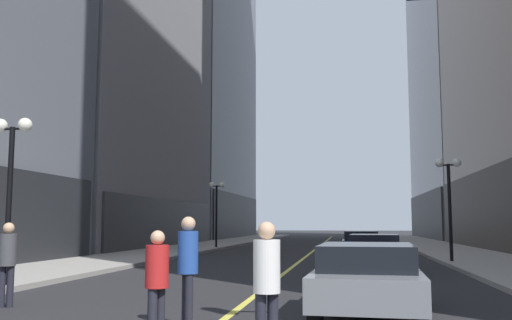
% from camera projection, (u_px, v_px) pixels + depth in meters
% --- Properties ---
extents(ground_plane, '(200.00, 200.00, 0.00)m').
position_uv_depth(ground_plane, '(317.00, 248.00, 39.37)').
color(ground_plane, '#262628').
extents(sidewalk_left, '(4.50, 78.00, 0.15)m').
position_uv_depth(sidewalk_left, '(201.00, 246.00, 40.70)').
color(sidewalk_left, '#9E9991').
rests_on(sidewalk_left, ground).
extents(sidewalk_right, '(4.50, 78.00, 0.15)m').
position_uv_depth(sidewalk_right, '(441.00, 248.00, 38.06)').
color(sidewalk_right, '#9E9991').
rests_on(sidewalk_right, ground).
extents(lane_centre_stripe, '(0.16, 70.00, 0.01)m').
position_uv_depth(lane_centre_stripe, '(317.00, 248.00, 39.37)').
color(lane_centre_stripe, '#E5D64C').
rests_on(lane_centre_stripe, ground).
extents(building_left_mid, '(13.09, 24.00, 28.09)m').
position_uv_depth(building_left_mid, '(91.00, 61.00, 43.14)').
color(building_left_mid, gray).
rests_on(building_left_mid, ground).
extents(building_right_far, '(10.26, 26.00, 44.30)m').
position_uv_depth(building_right_far, '(466.00, 41.00, 63.86)').
color(building_right_far, gray).
rests_on(building_right_far, ground).
extents(car_grey, '(2.07, 4.60, 1.32)m').
position_uv_depth(car_grey, '(367.00, 276.00, 10.55)').
color(car_grey, slate).
rests_on(car_grey, ground).
extents(car_blue, '(2.03, 4.12, 1.32)m').
position_uv_depth(car_blue, '(375.00, 251.00, 19.98)').
color(car_blue, navy).
rests_on(car_blue, ground).
extents(car_navy, '(1.86, 4.13, 1.32)m').
position_uv_depth(car_navy, '(361.00, 243.00, 28.70)').
color(car_navy, '#141E4C').
rests_on(car_navy, ground).
extents(pedestrian_in_blue_hoodie, '(0.47, 0.47, 1.81)m').
position_uv_depth(pedestrian_in_blue_hoodie, '(188.00, 262.00, 9.35)').
color(pedestrian_in_blue_hoodie, black).
rests_on(pedestrian_in_blue_hoodie, ground).
extents(pedestrian_in_red_jacket, '(0.45, 0.45, 1.60)m').
position_uv_depth(pedestrian_in_red_jacket, '(157.00, 277.00, 8.20)').
color(pedestrian_in_red_jacket, black).
rests_on(pedestrian_in_red_jacket, ground).
extents(pedestrian_in_white_shirt, '(0.46, 0.46, 1.72)m').
position_uv_depth(pedestrian_in_white_shirt, '(267.00, 279.00, 7.10)').
color(pedestrian_in_white_shirt, black).
rests_on(pedestrian_in_white_shirt, ground).
extents(pedestrian_with_orange_bag, '(0.44, 0.44, 1.72)m').
position_uv_depth(pedestrian_with_orange_bag, '(7.00, 258.00, 11.65)').
color(pedestrian_with_orange_bag, black).
rests_on(pedestrian_with_orange_bag, ground).
extents(street_lamp_left_near, '(1.06, 0.36, 4.43)m').
position_uv_depth(street_lamp_left_near, '(11.00, 163.00, 14.71)').
color(street_lamp_left_near, black).
rests_on(street_lamp_left_near, ground).
extents(street_lamp_left_far, '(1.06, 0.36, 4.43)m').
position_uv_depth(street_lamp_left_far, '(217.00, 200.00, 37.54)').
color(street_lamp_left_far, black).
rests_on(street_lamp_left_far, ground).
extents(street_lamp_right_mid, '(1.06, 0.36, 4.43)m').
position_uv_depth(street_lamp_right_mid, '(449.00, 186.00, 23.88)').
color(street_lamp_right_mid, black).
rests_on(street_lamp_right_mid, ground).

